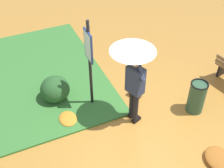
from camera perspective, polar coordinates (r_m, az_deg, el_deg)
name	(u,v)px	position (r m, az deg, el deg)	size (l,w,h in m)	color
ground_plane	(141,124)	(6.99, 5.60, -7.66)	(18.00, 18.00, 0.00)	#B27A33
grass_verge	(27,78)	(8.49, -15.96, 1.13)	(4.80, 4.00, 0.05)	#387533
person_with_umbrella	(134,64)	(6.11, 4.24, 3.86)	(0.96, 0.96, 2.04)	black
info_sign_post	(89,56)	(6.54, -4.42, 5.45)	(0.44, 0.07, 2.30)	black
handbag	(135,92)	(7.57, 4.52, -1.62)	(0.33, 0.26, 0.37)	#4C3323
trash_bin	(197,97)	(7.27, 15.96, -2.41)	(0.42, 0.42, 0.83)	#2D5138
shrub_cluster	(56,89)	(7.52, -10.80, -0.86)	(0.80, 0.73, 0.65)	#285628
leaf_pile_by_bench	(220,160)	(6.61, 20.08, -13.54)	(0.72, 0.57, 0.16)	#A86023
leaf_pile_far_path	(68,119)	(7.07, -8.47, -6.60)	(0.52, 0.41, 0.11)	#C68428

